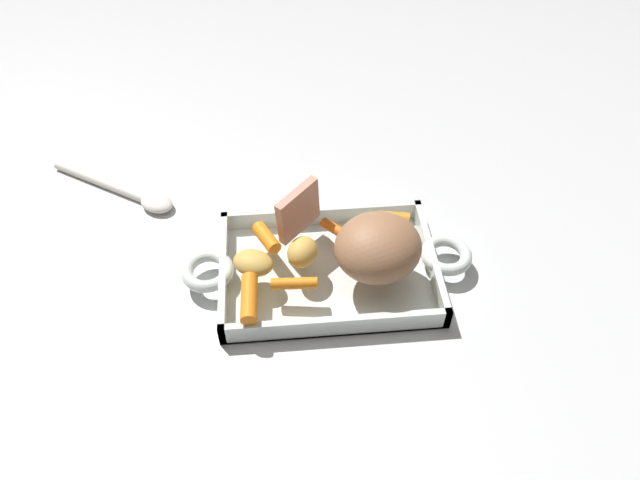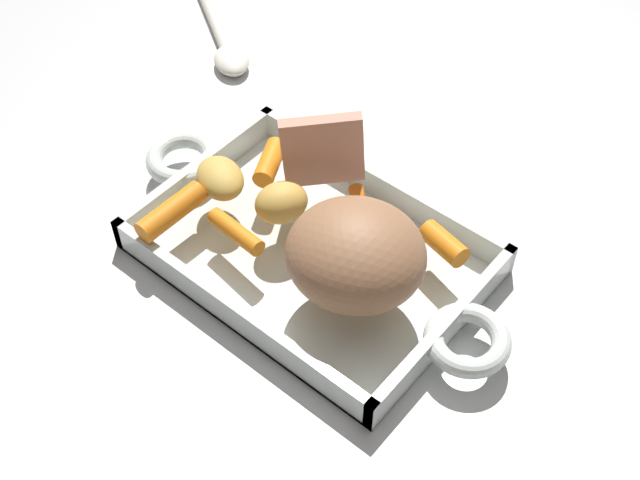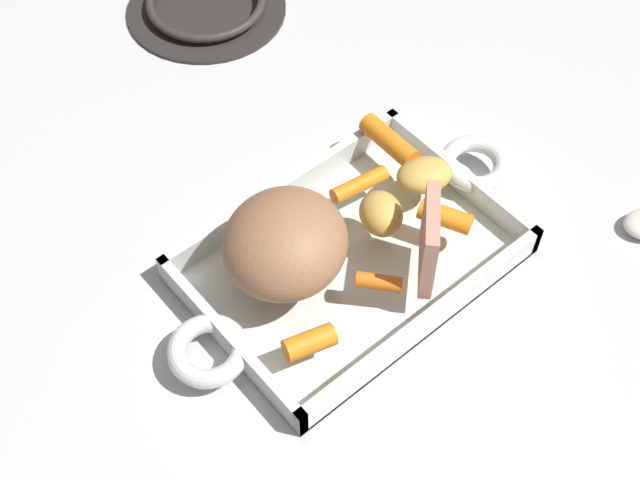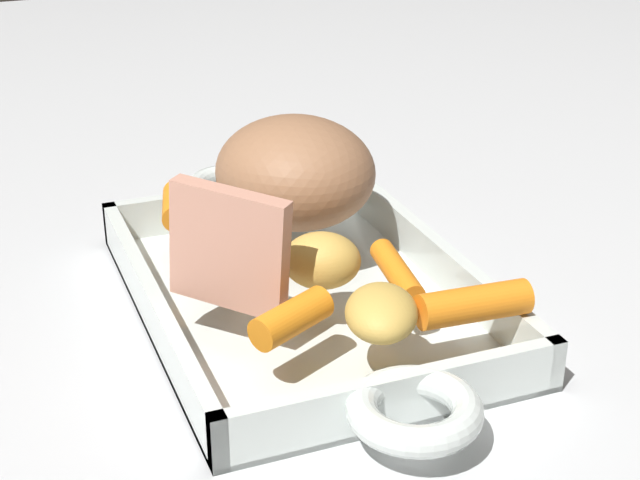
{
  "view_description": "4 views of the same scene",
  "coord_description": "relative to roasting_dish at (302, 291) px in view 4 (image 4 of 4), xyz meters",
  "views": [
    {
      "loc": [
        0.06,
        0.56,
        0.68
      ],
      "look_at": [
        0.01,
        -0.01,
        0.06
      ],
      "focal_mm": 33.62,
      "sensor_mm": 36.0,
      "label": 1
    },
    {
      "loc": [
        -0.33,
        0.39,
        0.62
      ],
      "look_at": [
        -0.02,
        0.01,
        0.05
      ],
      "focal_mm": 46.89,
      "sensor_mm": 36.0,
      "label": 2
    },
    {
      "loc": [
        -0.34,
        -0.36,
        0.72
      ],
      "look_at": [
        -0.03,
        0.01,
        0.05
      ],
      "focal_mm": 48.84,
      "sensor_mm": 36.0,
      "label": 3
    },
    {
      "loc": [
        0.56,
        -0.21,
        0.33
      ],
      "look_at": [
        0.01,
        0.01,
        0.06
      ],
      "focal_mm": 54.91,
      "sensor_mm": 36.0,
      "label": 4
    }
  ],
  "objects": [
    {
      "name": "ground_plane",
      "position": [
        0.0,
        0.0,
        -0.01
      ],
      "size": [
        2.34,
        2.34,
        0.0
      ],
      "primitive_type": "plane",
      "color": "silver"
    },
    {
      "name": "roasting_dish",
      "position": [
        0.0,
        0.0,
        0.0
      ],
      "size": [
        0.42,
        0.22,
        0.03
      ],
      "color": "silver",
      "rests_on": "ground_plane"
    },
    {
      "name": "pork_roast",
      "position": [
        -0.07,
        0.02,
        0.06
      ],
      "size": [
        0.15,
        0.15,
        0.08
      ],
      "primitive_type": "ellipsoid",
      "rotation": [
        0.0,
        0.0,
        5.05
      ],
      "color": "#956746",
      "rests_on": "roasting_dish"
    },
    {
      "name": "roast_slice_outer",
      "position": [
        0.04,
        -0.06,
        0.06
      ],
      "size": [
        0.07,
        0.07,
        0.08
      ],
      "primitive_type": "cube",
      "rotation": [
        -0.07,
        0.0,
        5.48
      ],
      "color": "tan",
      "rests_on": "roasting_dish"
    },
    {
      "name": "baby_carrot_northwest",
      "position": [
        0.09,
        -0.04,
        0.03
      ],
      "size": [
        0.04,
        0.06,
        0.02
      ],
      "primitive_type": "cylinder",
      "rotation": [
        1.59,
        0.0,
        0.46
      ],
      "color": "orange",
      "rests_on": "roasting_dish"
    },
    {
      "name": "baby_carrot_center_left",
      "position": [
        0.05,
        0.05,
        0.03
      ],
      "size": [
        0.07,
        0.02,
        0.02
      ],
      "primitive_type": "cylinder",
      "rotation": [
        1.51,
        0.0,
        4.61
      ],
      "color": "orange",
      "rests_on": "roasting_dish"
    },
    {
      "name": "baby_carrot_center_right",
      "position": [
        -0.01,
        -0.05,
        0.03
      ],
      "size": [
        0.04,
        0.04,
        0.02
      ],
      "primitive_type": "cylinder",
      "rotation": [
        1.5,
        0.0,
        3.89
      ],
      "color": "orange",
      "rests_on": "roasting_dish"
    },
    {
      "name": "baby_carrot_northeast",
      "position": [
        -0.1,
        -0.06,
        0.03
      ],
      "size": [
        0.05,
        0.03,
        0.02
      ],
      "primitive_type": "cylinder",
      "rotation": [
        1.63,
        0.0,
        1.32
      ],
      "color": "orange",
      "rests_on": "roasting_dish"
    },
    {
      "name": "baby_carrot_southeast",
      "position": [
        0.11,
        0.07,
        0.03
      ],
      "size": [
        0.02,
        0.07,
        0.02
      ],
      "primitive_type": "cylinder",
      "rotation": [
        1.59,
        0.0,
        3.11
      ],
      "color": "orange",
      "rests_on": "roasting_dish"
    },
    {
      "name": "potato_golden_large",
      "position": [
        0.11,
        0.01,
        0.04
      ],
      "size": [
        0.07,
        0.06,
        0.03
      ],
      "primitive_type": "ellipsoid",
      "rotation": [
        0.0,
        0.0,
        2.72
      ],
      "color": "gold",
      "rests_on": "roasting_dish"
    },
    {
      "name": "potato_golden_small",
      "position": [
        0.04,
        -0.0,
        0.04
      ],
      "size": [
        0.06,
        0.06,
        0.04
      ],
      "primitive_type": "ellipsoid",
      "rotation": [
        0.0,
        0.0,
        5.85
      ],
      "color": "gold",
      "rests_on": "roasting_dish"
    }
  ]
}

